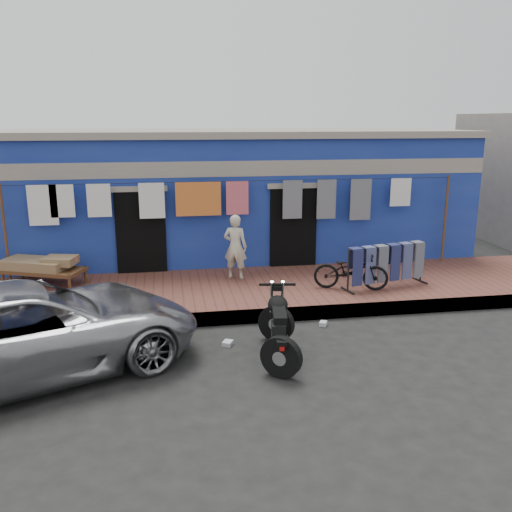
{
  "coord_description": "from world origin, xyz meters",
  "views": [
    {
      "loc": [
        -1.62,
        -7.67,
        3.63
      ],
      "look_at": [
        0.0,
        2.0,
        1.15
      ],
      "focal_mm": 38.0,
      "sensor_mm": 36.0,
      "label": 1
    }
  ],
  "objects": [
    {
      "name": "ground",
      "position": [
        0.0,
        0.0,
        0.0
      ],
      "size": [
        80.0,
        80.0,
        0.0
      ],
      "primitive_type": "plane",
      "color": "black",
      "rests_on": "ground"
    },
    {
      "name": "sidewalk",
      "position": [
        0.0,
        3.0,
        0.12
      ],
      "size": [
        28.0,
        3.0,
        0.25
      ],
      "primitive_type": "cube",
      "color": "brown",
      "rests_on": "ground"
    },
    {
      "name": "curb",
      "position": [
        0.0,
        1.55,
        0.12
      ],
      "size": [
        28.0,
        0.1,
        0.25
      ],
      "primitive_type": "cube",
      "color": "gray",
      "rests_on": "ground"
    },
    {
      "name": "building",
      "position": [
        -0.0,
        6.99,
        1.69
      ],
      "size": [
        12.2,
        5.2,
        3.36
      ],
      "color": "navy",
      "rests_on": "ground"
    },
    {
      "name": "clothesline",
      "position": [
        -0.42,
        4.25,
        1.82
      ],
      "size": [
        10.06,
        0.06,
        2.1
      ],
      "color": "brown",
      "rests_on": "sidewalk"
    },
    {
      "name": "car",
      "position": [
        -3.62,
        0.08,
        0.7
      ],
      "size": [
        5.48,
        4.11,
        1.41
      ],
      "primitive_type": "imported",
      "rotation": [
        0.0,
        0.0,
        1.99
      ],
      "color": "#A5A5AA",
      "rests_on": "ground"
    },
    {
      "name": "seated_person",
      "position": [
        -0.18,
        3.63,
        0.96
      ],
      "size": [
        0.6,
        0.52,
        1.41
      ],
      "primitive_type": "imported",
      "rotation": [
        0.0,
        0.0,
        2.73
      ],
      "color": "beige",
      "rests_on": "sidewalk"
    },
    {
      "name": "bicycle",
      "position": [
        2.04,
        2.46,
        0.73
      ],
      "size": [
        1.58,
        0.98,
        0.96
      ],
      "primitive_type": "imported",
      "rotation": [
        0.0,
        0.0,
        1.24
      ],
      "color": "black",
      "rests_on": "sidewalk"
    },
    {
      "name": "motorcycle",
      "position": [
        0.02,
        0.0,
        0.54
      ],
      "size": [
        1.07,
        1.84,
        1.08
      ],
      "primitive_type": null,
      "rotation": [
        0.0,
        0.0,
        -0.15
      ],
      "color": "black",
      "rests_on": "ground"
    },
    {
      "name": "charpoy",
      "position": [
        -4.2,
        3.83,
        0.54
      ],
      "size": [
        2.31,
        2.04,
        0.58
      ],
      "primitive_type": null,
      "rotation": [
        0.0,
        0.0,
        -0.39
      ],
      "color": "brown",
      "rests_on": "sidewalk"
    },
    {
      "name": "jeans_rack",
      "position": [
        2.82,
        2.52,
        0.71
      ],
      "size": [
        2.08,
        1.23,
        0.92
      ],
      "primitive_type": null,
      "rotation": [
        0.0,
        0.0,
        0.23
      ],
      "color": "black",
      "rests_on": "sidewalk"
    },
    {
      "name": "litter_a",
      "position": [
        0.09,
        1.2,
        0.04
      ],
      "size": [
        0.2,
        0.16,
        0.09
      ],
      "primitive_type": "cube",
      "rotation": [
        0.0,
        0.0,
        0.03
      ],
      "color": "silver",
      "rests_on": "ground"
    },
    {
      "name": "litter_b",
      "position": [
        1.1,
        1.2,
        0.04
      ],
      "size": [
        0.18,
        0.19,
        0.08
      ],
      "primitive_type": "cube",
      "rotation": [
        0.0,
        0.0,
        1.05
      ],
      "color": "silver",
      "rests_on": "ground"
    },
    {
      "name": "litter_c",
      "position": [
        -0.71,
        0.61,
        0.04
      ],
      "size": [
        0.21,
        0.23,
        0.07
      ],
      "primitive_type": "cube",
      "rotation": [
        0.0,
        0.0,
        1.11
      ],
      "color": "silver",
      "rests_on": "ground"
    }
  ]
}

